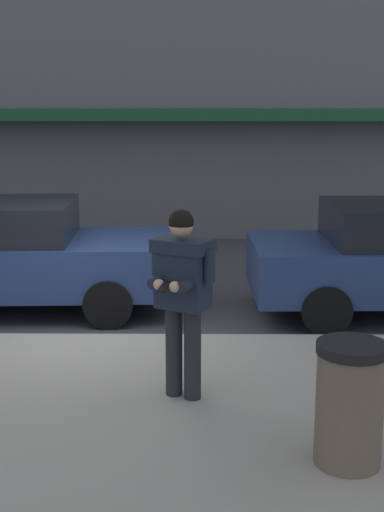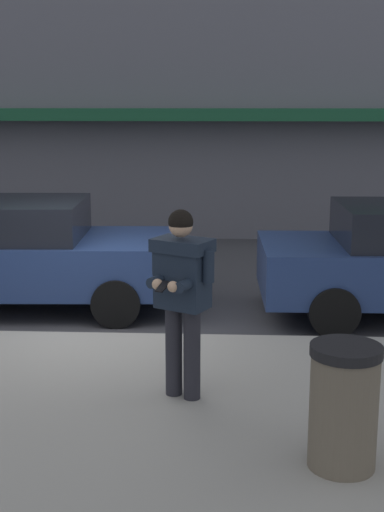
# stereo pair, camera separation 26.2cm
# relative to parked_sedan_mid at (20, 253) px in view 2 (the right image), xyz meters

# --- Properties ---
(ground_plane) EXTENTS (80.00, 80.00, 0.00)m
(ground_plane) POSITION_rel_parked_sedan_mid_xyz_m (1.15, -1.25, -0.79)
(ground_plane) COLOR #3D3D42
(sidewalk) EXTENTS (32.00, 5.30, 0.14)m
(sidewalk) POSITION_rel_parked_sedan_mid_xyz_m (2.15, -4.10, -0.72)
(sidewalk) COLOR #99968E
(sidewalk) RESTS_ON ground
(curb_paint_line) EXTENTS (28.00, 0.12, 0.01)m
(curb_paint_line) POSITION_rel_parked_sedan_mid_xyz_m (2.15, -1.20, -0.79)
(curb_paint_line) COLOR silver
(curb_paint_line) RESTS_ON ground
(parked_sedan_mid) EXTENTS (4.58, 2.08, 1.54)m
(parked_sedan_mid) POSITION_rel_parked_sedan_mid_xyz_m (0.00, 0.00, 0.00)
(parked_sedan_mid) COLOR navy
(parked_sedan_mid) RESTS_ON ground
(man_texting_on_phone) EXTENTS (0.63, 0.65, 1.81)m
(man_texting_on_phone) POSITION_rel_parked_sedan_mid_xyz_m (2.49, -3.29, 0.46)
(man_texting_on_phone) COLOR #23232B
(man_texting_on_phone) RESTS_ON sidewalk
(trash_bin) EXTENTS (0.55, 0.55, 0.98)m
(trash_bin) POSITION_rel_parked_sedan_mid_xyz_m (3.80, -4.54, -0.16)
(trash_bin) COLOR #665B4C
(trash_bin) RESTS_ON sidewalk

